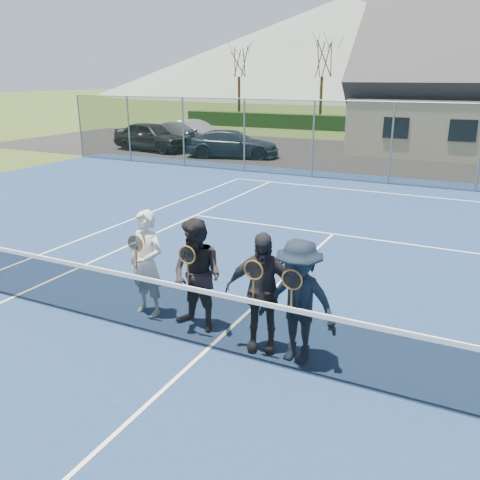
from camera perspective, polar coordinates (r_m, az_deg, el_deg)
The scene contains 17 objects.
ground at distance 26.28m, azimuth 18.97°, elevation 8.47°, with size 220.00×220.00×0.00m, color #32491A.
court_surface at distance 7.73m, azimuth -3.53°, elevation -12.13°, with size 30.00×30.00×0.02m, color navy.
tarmac_carpark at distance 27.09m, azimuth 10.50°, elevation 9.40°, with size 40.00×12.00×0.01m, color black.
hedge_row at distance 38.07m, azimuth 21.72°, elevation 11.67°, with size 40.00×1.20×1.10m, color black.
hill_west at distance 104.82m, azimuth 11.44°, elevation 20.39°, with size 110.00×110.00×18.00m, color slate.
car_a at distance 28.43m, azimuth -9.85°, elevation 11.40°, with size 1.84×4.56×1.55m, color black.
car_b at distance 28.15m, azimuth -5.41°, elevation 11.57°, with size 1.71×4.89×1.61m, color gray.
car_c at distance 25.69m, azimuth -0.85°, elevation 10.74°, with size 1.87×4.61×1.34m, color #1B2636.
court_markings at distance 7.72m, azimuth -3.53°, elevation -12.03°, with size 11.03×23.83×0.01m.
tennis_net at distance 7.48m, azimuth -3.60°, elevation -8.62°, with size 11.68×0.08×1.10m.
perimeter_fence at distance 19.71m, azimuth 16.64°, elevation 10.33°, with size 30.07×0.07×3.02m.
tree_a at distance 43.39m, azimuth -0.11°, elevation 20.44°, with size 3.20×3.20×7.77m.
tree_b at distance 40.75m, azimuth 9.32°, elevation 20.39°, with size 3.20×3.20×7.77m.
player_a at distance 8.55m, azimuth -10.41°, elevation -2.60°, with size 0.70×0.53×1.80m.
player_b at distance 7.93m, azimuth -4.82°, elevation -4.02°, with size 0.96×0.80×1.80m.
player_c at distance 7.34m, azimuth 2.40°, elevation -5.83°, with size 1.14×0.73×1.80m.
player_d at distance 7.07m, azimuth 6.53°, elevation -6.92°, with size 1.21×0.76×1.80m.
Camera 1 is at (3.39, -5.77, 3.87)m, focal length 38.00 mm.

